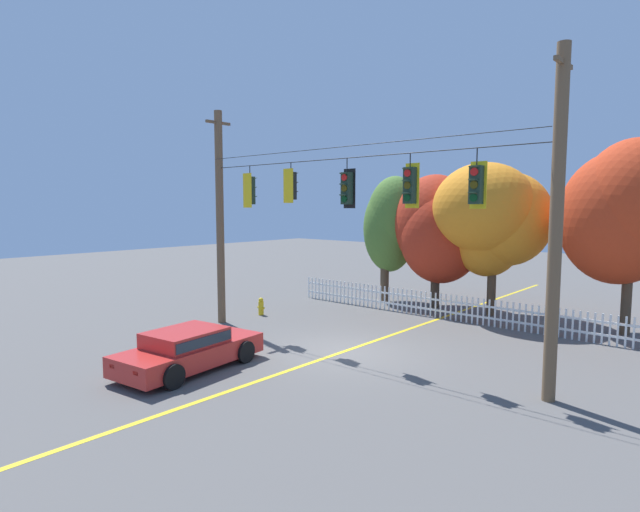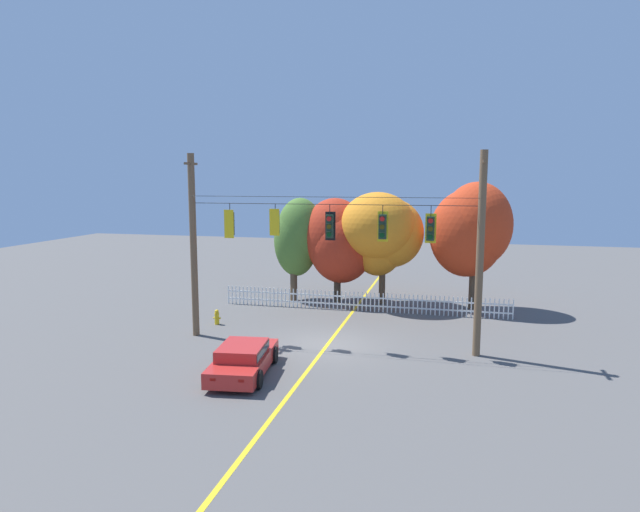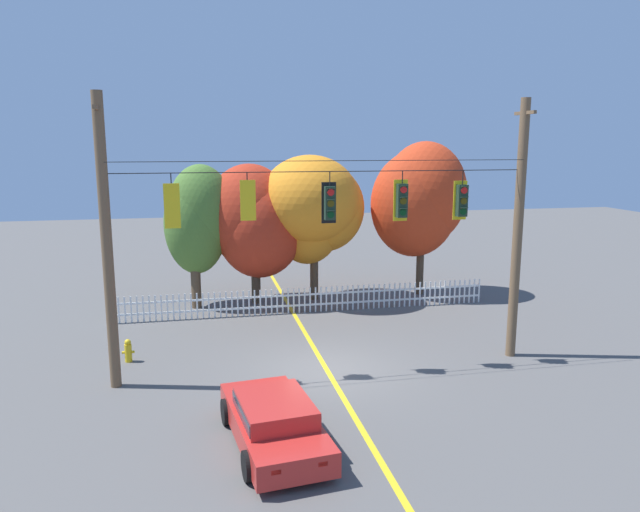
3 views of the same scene
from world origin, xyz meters
The scene contains 15 objects.
ground centered at (0.00, 0.00, 0.00)m, with size 80.00×80.00×0.00m, color #565451.
lane_centerline_stripe centered at (0.00, 0.00, 0.00)m, with size 0.16×36.00×0.01m, color gold.
signal_support_span centered at (0.00, 0.00, 4.13)m, with size 12.53×1.10×8.13m.
traffic_signal_southbound_primary centered at (-4.35, -0.01, 5.11)m, with size 0.43×0.38×1.50m.
traffic_signal_westbound_side centered at (-2.28, -0.01, 5.22)m, with size 0.43×0.38×1.34m.
traffic_signal_northbound_primary centered at (0.08, 0.01, 5.08)m, with size 0.43×0.38×1.51m.
traffic_signal_northbound_secondary centered at (2.28, 0.01, 5.11)m, with size 0.43×0.38×1.50m.
traffic_signal_eastbound_side centered at (4.19, 0.01, 5.08)m, with size 0.43×0.38×1.51m.
white_picket_fence centered at (0.47, 6.27, 0.52)m, with size 15.39×0.06×1.03m.
autumn_maple_near_fence centered at (-3.63, 8.22, 3.70)m, with size 2.91×2.42×5.96m.
autumn_maple_mid centered at (-1.29, 8.33, 3.53)m, with size 4.15×3.60×5.96m.
autumn_oak_far_east centered at (1.24, 8.22, 4.09)m, with size 4.60×4.43×6.32m.
autumn_maple_far_west centered at (6.03, 8.18, 4.35)m, with size 4.34×3.49×6.88m.
parked_car centered at (-2.16, -4.23, 0.60)m, with size 2.28×4.39×1.15m.
fire_hydrant centered at (-5.97, 1.93, 0.36)m, with size 0.38×0.22×0.74m.
Camera 2 is at (5.03, -22.03, 7.02)m, focal length 30.67 mm.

